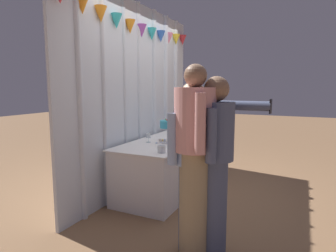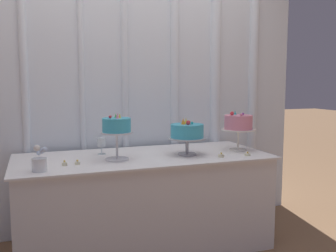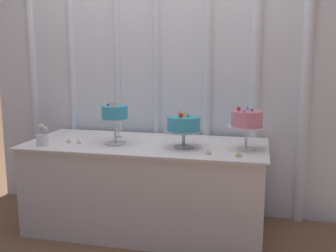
{
  "view_description": "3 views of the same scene",
  "coord_description": "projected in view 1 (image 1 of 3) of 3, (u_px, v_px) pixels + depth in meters",
  "views": [
    {
      "loc": [
        -3.63,
        -1.62,
        1.49
      ],
      "look_at": [
        0.27,
        0.24,
        0.89
      ],
      "focal_mm": 30.58,
      "sensor_mm": 36.0,
      "label": 1
    },
    {
      "loc": [
        -0.79,
        -2.66,
        1.3
      ],
      "look_at": [
        0.21,
        0.12,
        0.95
      ],
      "focal_mm": 40.24,
      "sensor_mm": 36.0,
      "label": 2
    },
    {
      "loc": [
        0.88,
        -2.94,
        1.44
      ],
      "look_at": [
        0.18,
        0.13,
        0.87
      ],
      "focal_mm": 42.81,
      "sensor_mm": 36.0,
      "label": 3
    }
  ],
  "objects": [
    {
      "name": "draped_curtain",
      "position": [
        141.0,
        92.0,
        4.25
      ],
      "size": [
        3.28,
        0.16,
        2.66
      ],
      "color": "silver",
      "rests_on": "ground_plane"
    },
    {
      "name": "wine_glass",
      "position": [
        148.0,
        136.0,
        3.88
      ],
      "size": [
        0.07,
        0.07,
        0.13
      ],
      "color": "silver",
      "rests_on": "cake_table"
    },
    {
      "name": "cake_display_leftmost",
      "position": [
        168.0,
        126.0,
        3.81
      ],
      "size": [
        0.23,
        0.23,
        0.35
      ],
      "color": "silver",
      "rests_on": "cake_table"
    },
    {
      "name": "guest_girl_blue_dress",
      "position": [
        216.0,
        158.0,
        2.47
      ],
      "size": [
        0.48,
        0.6,
        1.57
      ],
      "color": "#4C5675",
      "rests_on": "ground_plane"
    },
    {
      "name": "guest_man_dark_suit",
      "position": [
        192.0,
        161.0,
        2.53
      ],
      "size": [
        0.46,
        0.46,
        1.53
      ],
      "color": "#4C5675",
      "rests_on": "ground_plane"
    },
    {
      "name": "flower_vase",
      "position": [
        161.0,
        147.0,
        3.28
      ],
      "size": [
        0.1,
        0.12,
        0.17
      ],
      "color": "silver",
      "rests_on": "cake_table"
    },
    {
      "name": "cake_display_rightmost",
      "position": [
        192.0,
        119.0,
        4.74
      ],
      "size": [
        0.28,
        0.28,
        0.33
      ],
      "color": "silver",
      "rests_on": "cake_table"
    },
    {
      "name": "cake_table",
      "position": [
        169.0,
        165.0,
        4.13
      ],
      "size": [
        1.94,
        0.83,
        0.73
      ],
      "color": "white",
      "rests_on": "ground_plane"
    },
    {
      "name": "tealight_far_left",
      "position": [
        159.0,
        148.0,
        3.48
      ],
      "size": [
        0.04,
        0.04,
        0.04
      ],
      "color": "beige",
      "rests_on": "cake_table"
    },
    {
      "name": "tealight_far_right",
      "position": [
        204.0,
        133.0,
        4.64
      ],
      "size": [
        0.05,
        0.05,
        0.03
      ],
      "color": "beige",
      "rests_on": "cake_table"
    },
    {
      "name": "tealight_near_right",
      "position": [
        198.0,
        135.0,
        4.45
      ],
      "size": [
        0.05,
        0.05,
        0.04
      ],
      "color": "beige",
      "rests_on": "cake_table"
    },
    {
      "name": "guest_man_pink_jacket",
      "position": [
        194.0,
        154.0,
        2.45
      ],
      "size": [
        0.49,
        0.49,
        1.67
      ],
      "color": "#9E8966",
      "rests_on": "ground_plane"
    },
    {
      "name": "cake_display_center",
      "position": [
        183.0,
        125.0,
        4.31
      ],
      "size": [
        0.3,
        0.3,
        0.29
      ],
      "color": "#B2B2B7",
      "rests_on": "cake_table"
    },
    {
      "name": "ground_plane",
      "position": [
        175.0,
        190.0,
        4.14
      ],
      "size": [
        24.0,
        24.0,
        0.0
      ],
      "primitive_type": "plane",
      "color": "#846042"
    },
    {
      "name": "tealight_near_left",
      "position": [
        162.0,
        147.0,
        3.56
      ],
      "size": [
        0.04,
        0.04,
        0.04
      ],
      "color": "beige",
      "rests_on": "cake_table"
    }
  ]
}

